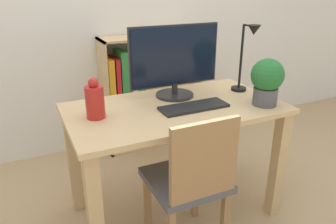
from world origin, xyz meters
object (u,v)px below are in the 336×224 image
Objects in this scene: chair at (191,180)px; monitor at (175,59)px; potted_plant at (267,80)px; vase at (95,101)px; keyboard at (194,107)px; bookshelf at (135,100)px; desk_lamp at (247,52)px.

monitor is at bearing 71.82° from chair.
monitor is 0.74m from chair.
monitor is 2.13× the size of potted_plant.
vase is 0.65m from chair.
potted_plant is (0.95, -0.23, 0.05)m from vase.
chair reaches higher than keyboard.
monitor reaches higher than bookshelf.
potted_plant reaches higher than chair.
monitor is at bearing 14.72° from vase.
vase reaches higher than keyboard.
chair is at bearing -42.57° from vase.
chair is (-0.56, -0.13, -0.44)m from potted_plant.
keyboard is 0.91× the size of desk_lamp.
keyboard is (0.01, -0.24, -0.23)m from monitor.
vase is at bearing -165.28° from monitor.
desk_lamp is 1.19m from bookshelf.
vase is 0.22× the size of bookshelf.
vase is 1.18m from bookshelf.
monitor reaches higher than potted_plant.
monitor reaches higher than keyboard.
bookshelf is at bearing 89.48° from keyboard.
potted_plant is at bearing -41.84° from monitor.
desk_lamp is (0.98, 0.01, 0.17)m from vase.
chair is (0.39, -0.36, -0.38)m from vase.
desk_lamp is (0.44, -0.13, 0.03)m from monitor.
potted_plant is at bearing -71.56° from bookshelf.
potted_plant reaches higher than vase.
monitor is 0.59× the size of bookshelf.
vase reaches higher than chair.
keyboard is 0.56m from vase.
potted_plant is 0.72m from chair.
potted_plant is (0.41, -0.13, 0.14)m from keyboard.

